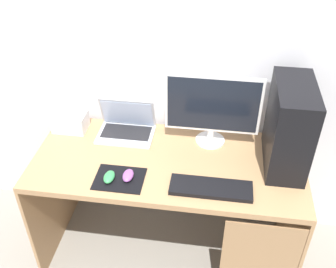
{
  "coord_description": "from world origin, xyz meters",
  "views": [
    {
      "loc": [
        0.24,
        -1.66,
        2.19
      ],
      "look_at": [
        0.0,
        0.0,
        0.95
      ],
      "focal_mm": 42.15,
      "sensor_mm": 36.0,
      "label": 1
    }
  ],
  "objects_px": {
    "pc_tower": "(289,127)",
    "laptop": "(126,127)",
    "mouse_right": "(109,177)",
    "keyboard": "(211,188)",
    "mouse_left": "(128,176)",
    "monitor": "(213,108)",
    "projector": "(70,121)"
  },
  "relations": [
    {
      "from": "mouse_left",
      "to": "pc_tower",
      "type": "bearing_deg",
      "value": 17.76
    },
    {
      "from": "pc_tower",
      "to": "laptop",
      "type": "height_order",
      "value": "pc_tower"
    },
    {
      "from": "projector",
      "to": "mouse_right",
      "type": "bearing_deg",
      "value": -49.5
    },
    {
      "from": "mouse_right",
      "to": "monitor",
      "type": "bearing_deg",
      "value": 38.96
    },
    {
      "from": "pc_tower",
      "to": "monitor",
      "type": "xyz_separation_m",
      "value": [
        -0.4,
        0.12,
        -0.0
      ]
    },
    {
      "from": "projector",
      "to": "mouse_left",
      "type": "xyz_separation_m",
      "value": [
        0.45,
        -0.39,
        -0.03
      ]
    },
    {
      "from": "monitor",
      "to": "projector",
      "type": "distance_m",
      "value": 0.87
    },
    {
      "from": "monitor",
      "to": "mouse_right",
      "type": "relative_size",
      "value": 5.56
    },
    {
      "from": "pc_tower",
      "to": "projector",
      "type": "xyz_separation_m",
      "value": [
        -1.26,
        0.13,
        -0.18
      ]
    },
    {
      "from": "monitor",
      "to": "mouse_left",
      "type": "xyz_separation_m",
      "value": [
        -0.41,
        -0.38,
        -0.21
      ]
    },
    {
      "from": "keyboard",
      "to": "projector",
      "type": "bearing_deg",
      "value": 155.12
    },
    {
      "from": "pc_tower",
      "to": "keyboard",
      "type": "bearing_deg",
      "value": -143.31
    },
    {
      "from": "laptop",
      "to": "monitor",
      "type": "bearing_deg",
      "value": -2.0
    },
    {
      "from": "monitor",
      "to": "projector",
      "type": "xyz_separation_m",
      "value": [
        -0.86,
        0.01,
        -0.18
      ]
    },
    {
      "from": "projector",
      "to": "keyboard",
      "type": "distance_m",
      "value": 0.98
    },
    {
      "from": "mouse_right",
      "to": "pc_tower",
      "type": "bearing_deg",
      "value": 17.45
    },
    {
      "from": "keyboard",
      "to": "mouse_left",
      "type": "distance_m",
      "value": 0.44
    },
    {
      "from": "projector",
      "to": "monitor",
      "type": "bearing_deg",
      "value": -0.63
    },
    {
      "from": "mouse_left",
      "to": "projector",
      "type": "bearing_deg",
      "value": 139.06
    },
    {
      "from": "monitor",
      "to": "laptop",
      "type": "xyz_separation_m",
      "value": [
        -0.51,
        0.02,
        -0.19
      ]
    },
    {
      "from": "keyboard",
      "to": "mouse_right",
      "type": "distance_m",
      "value": 0.53
    },
    {
      "from": "projector",
      "to": "mouse_left",
      "type": "distance_m",
      "value": 0.6
    },
    {
      "from": "monitor",
      "to": "projector",
      "type": "height_order",
      "value": "monitor"
    },
    {
      "from": "mouse_right",
      "to": "keyboard",
      "type": "bearing_deg",
      "value": 0.54
    },
    {
      "from": "laptop",
      "to": "keyboard",
      "type": "distance_m",
      "value": 0.68
    },
    {
      "from": "mouse_left",
      "to": "mouse_right",
      "type": "distance_m",
      "value": 0.1
    },
    {
      "from": "mouse_right",
      "to": "laptop",
      "type": "bearing_deg",
      "value": 90.72
    },
    {
      "from": "keyboard",
      "to": "mouse_left",
      "type": "height_order",
      "value": "mouse_left"
    },
    {
      "from": "monitor",
      "to": "projector",
      "type": "bearing_deg",
      "value": 179.37
    },
    {
      "from": "monitor",
      "to": "mouse_right",
      "type": "xyz_separation_m",
      "value": [
        -0.5,
        -0.41,
        -0.21
      ]
    },
    {
      "from": "monitor",
      "to": "laptop",
      "type": "height_order",
      "value": "monitor"
    },
    {
      "from": "pc_tower",
      "to": "keyboard",
      "type": "relative_size",
      "value": 1.13
    }
  ]
}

